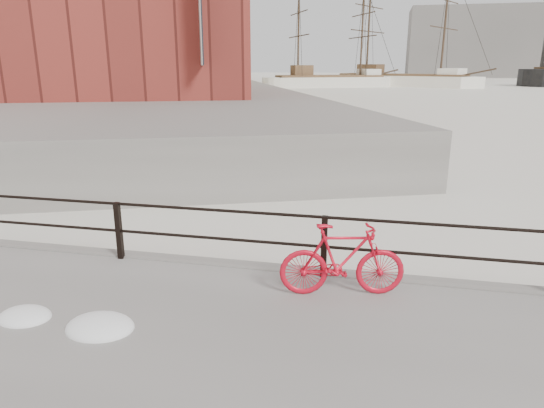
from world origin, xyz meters
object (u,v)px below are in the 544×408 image
at_px(schooner_left, 329,87).
at_px(workboat_near, 62,105).
at_px(bicycle, 342,260).
at_px(workboat_far, 140,95).
at_px(schooner_mid, 401,86).

relative_size(schooner_left, workboat_near, 1.76).
bearing_deg(schooner_left, bicycle, -110.06).
bearing_deg(bicycle, workboat_far, 107.17).
relative_size(bicycle, schooner_mid, 0.06).
distance_m(schooner_mid, workboat_near, 55.13).
distance_m(schooner_mid, workboat_far, 43.43).
bearing_deg(workboat_near, schooner_mid, 38.50).
bearing_deg(workboat_far, schooner_left, 40.62).
relative_size(schooner_left, workboat_far, 2.16).
relative_size(schooner_mid, workboat_near, 2.18).
distance_m(schooner_mid, schooner_left, 12.69).
xyz_separation_m(schooner_left, workboat_far, (-20.26, -23.99, 0.00)).
height_order(bicycle, schooner_left, schooner_left).
height_order(schooner_mid, workboat_near, schooner_mid).
xyz_separation_m(schooner_mid, workboat_near, (-31.28, -45.40, 0.00)).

